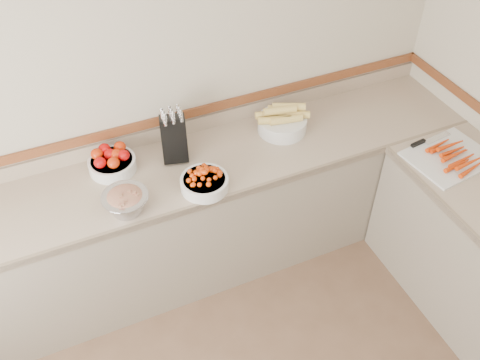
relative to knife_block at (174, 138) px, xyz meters
name	(u,v)px	position (x,y,z in m)	size (l,w,h in m)	color
back_wall	(140,89)	(-0.12, 0.20, 0.25)	(4.00, 4.00, 0.00)	beige
counter_back	(170,225)	(-0.12, -0.12, -0.59)	(4.00, 0.65, 1.08)	tan
knife_block	(174,138)	(0.00, 0.00, 0.00)	(0.19, 0.21, 0.36)	black
tomato_bowl	(112,161)	(-0.38, 0.04, -0.09)	(0.28, 0.28, 0.14)	silver
cherry_tomato_bowl	(204,181)	(0.06, -0.33, -0.09)	(0.28, 0.28, 0.16)	silver
corn_bowl	(282,121)	(0.71, -0.03, -0.08)	(0.35, 0.32, 0.19)	silver
rhubarb_bowl	(126,201)	(-0.39, -0.33, -0.07)	(0.26, 0.26, 0.14)	#B2B2BA
cutting_board	(450,156)	(1.52, -0.70, -0.13)	(0.54, 0.44, 0.07)	silver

